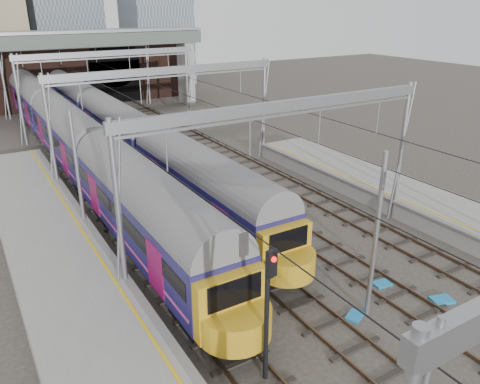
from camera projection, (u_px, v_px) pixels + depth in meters
ground at (405, 340)px, 17.81m from camera, size 160.00×160.00×0.00m
tracks at (217, 205)px, 29.70m from camera, size 14.40×80.00×0.22m
overhead_line at (171, 87)px, 32.40m from camera, size 16.80×80.00×8.00m
retaining_wall at (84, 69)px, 58.06m from camera, size 28.00×2.75×9.00m
overbridge at (82, 49)px, 51.58m from camera, size 28.00×3.00×9.25m
train_main at (93, 111)px, 44.33m from camera, size 2.67×61.73×4.63m
train_second at (70, 136)px, 35.70m from camera, size 2.86×49.54×4.90m
signal_near_left at (268, 301)px, 14.81m from camera, size 0.39×0.47×5.05m
equip_cover_a at (355, 316)px, 19.12m from camera, size 0.97×0.85×0.09m
equip_cover_b at (382, 284)px, 21.32m from camera, size 0.87×0.66×0.09m
equip_cover_c at (442, 300)px, 20.14m from camera, size 1.07×0.89×0.11m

